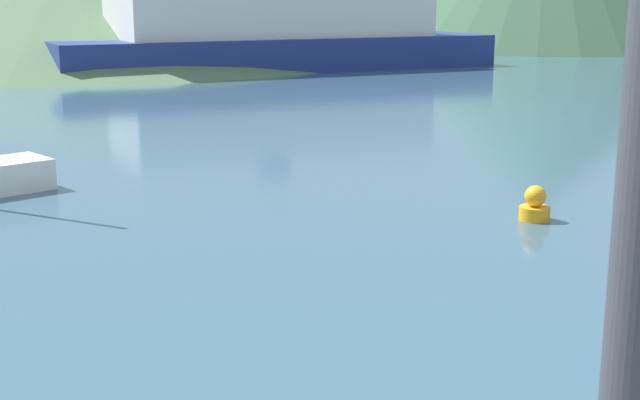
{
  "coord_description": "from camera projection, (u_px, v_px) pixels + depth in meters",
  "views": [
    {
      "loc": [
        -5.8,
        -0.87,
        4.84
      ],
      "look_at": [
        -0.85,
        14.0,
        1.2
      ],
      "focal_mm": 50.0,
      "sensor_mm": 36.0,
      "label": 1
    }
  ],
  "objects": [
    {
      "name": "buoy_marker",
      "position": [
        535.0,
        206.0,
        19.43
      ],
      "size": [
        0.67,
        0.67,
        0.77
      ],
      "color": "orange",
      "rests_on": "ground_plane"
    },
    {
      "name": "ferry_distant",
      "position": [
        272.0,
        31.0,
        58.5
      ],
      "size": [
        29.98,
        12.96,
        7.16
      ],
      "rotation": [
        0.0,
        0.0,
        0.13
      ],
      "color": "navy",
      "rests_on": "ground_plane"
    },
    {
      "name": "streetlamp",
      "position": [
        633.0,
        385.0,
        1.63
      ],
      "size": [
        0.37,
        0.37,
        4.8
      ],
      "color": "#38383D",
      "rests_on": "dock"
    },
    {
      "name": "hill_central",
      "position": [
        70.0,
        5.0,
        69.92
      ],
      "size": [
        50.44,
        50.44,
        7.94
      ],
      "color": "#4C6647",
      "rests_on": "ground_plane"
    }
  ]
}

